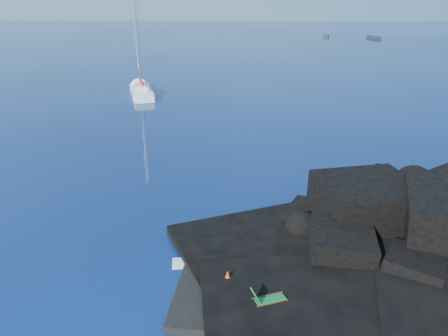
% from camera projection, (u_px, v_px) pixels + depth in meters
% --- Properties ---
extents(ground, '(400.00, 400.00, 0.00)m').
position_uv_depth(ground, '(171.00, 300.00, 18.89)').
color(ground, black).
rests_on(ground, ground).
extents(headland, '(24.00, 24.00, 3.60)m').
position_uv_depth(headland, '(440.00, 261.00, 21.60)').
color(headland, black).
rests_on(headland, ground).
extents(beach, '(9.08, 6.86, 0.70)m').
position_uv_depth(beach, '(274.00, 293.00, 19.32)').
color(beach, black).
rests_on(beach, ground).
extents(surf_foam, '(10.00, 8.00, 0.06)m').
position_uv_depth(surf_foam, '(274.00, 240.00, 23.50)').
color(surf_foam, white).
rests_on(surf_foam, ground).
extents(sailboat, '(5.58, 12.07, 12.41)m').
position_uv_depth(sailboat, '(142.00, 95.00, 56.45)').
color(sailboat, white).
rests_on(sailboat, ground).
extents(deck_chair, '(1.57, 1.06, 0.99)m').
position_uv_depth(deck_chair, '(270.00, 295.00, 17.87)').
color(deck_chair, '#176933').
rests_on(deck_chair, beach).
extents(towel, '(1.87, 1.44, 0.04)m').
position_uv_depth(towel, '(304.00, 269.00, 20.34)').
color(towel, silver).
rests_on(towel, beach).
extents(sunbather, '(1.64, 1.08, 0.24)m').
position_uv_depth(sunbather, '(305.00, 267.00, 20.29)').
color(sunbather, tan).
rests_on(sunbather, towel).
extents(marker_cone, '(0.44, 0.44, 0.62)m').
position_uv_depth(marker_cone, '(228.00, 277.00, 19.35)').
color(marker_cone, '#FB3F0D').
rests_on(marker_cone, beach).
extents(distant_boat_a, '(2.73, 5.01, 0.64)m').
position_uv_depth(distant_boat_a, '(326.00, 37.00, 129.32)').
color(distant_boat_a, '#232328').
rests_on(distant_boat_a, ground).
extents(distant_boat_b, '(2.96, 5.40, 0.69)m').
position_uv_depth(distant_boat_b, '(374.00, 38.00, 126.03)').
color(distant_boat_b, '#27282C').
rests_on(distant_boat_b, ground).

